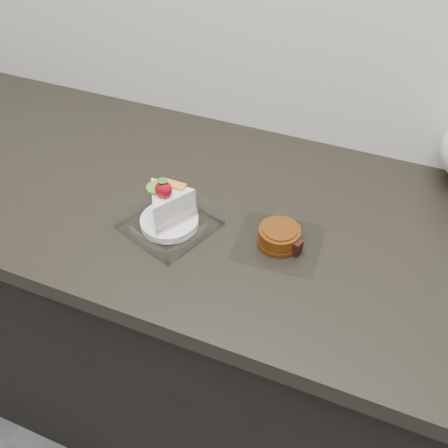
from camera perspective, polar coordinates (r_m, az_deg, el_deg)
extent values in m
cube|color=black|center=(1.38, 2.74, -13.59)|extent=(2.00, 0.60, 0.86)
cube|color=black|center=(1.04, 3.55, 0.28)|extent=(2.04, 0.64, 0.04)
cube|color=white|center=(1.00, -6.21, -0.13)|extent=(0.20, 0.20, 0.00)
cylinder|color=white|center=(1.00, -6.25, 0.29)|extent=(0.12, 0.12, 0.02)
ellipsoid|color=red|center=(0.93, -6.92, 3.94)|extent=(0.03, 0.03, 0.04)
cone|color=#2D7223|center=(0.92, -7.00, 4.75)|extent=(0.02, 0.02, 0.01)
cylinder|color=#6CA42F|center=(0.95, -7.61, 4.15)|extent=(0.04, 0.04, 0.01)
cube|color=orange|center=(0.96, -5.90, 4.52)|extent=(0.05, 0.02, 0.01)
cube|color=white|center=(0.97, 6.26, -2.13)|extent=(0.17, 0.16, 0.00)
cylinder|color=#642E0B|center=(0.96, 6.34, -1.38)|extent=(0.10, 0.10, 0.03)
cylinder|color=#642E0B|center=(0.97, 6.28, -1.94)|extent=(0.10, 0.10, 0.01)
cylinder|color=#642E0B|center=(0.94, 6.42, -0.57)|extent=(0.08, 0.08, 0.00)
cube|color=black|center=(0.94, 8.15, -2.57)|extent=(0.03, 0.03, 0.03)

